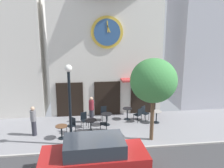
# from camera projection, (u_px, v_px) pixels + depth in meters

# --- Properties ---
(ground_plane) EXTENTS (27.34, 10.77, 0.13)m
(ground_plane) POSITION_uv_depth(u_px,v_px,m) (105.00, 156.00, 11.30)
(ground_plane) COLOR gray
(clock_building) EXTENTS (7.49, 3.41, 10.19)m
(clock_building) POSITION_uv_depth(u_px,v_px,m) (105.00, 35.00, 16.35)
(clock_building) COLOR silver
(clock_building) RESTS_ON ground_plane
(neighbor_building_left) EXTENTS (5.44, 4.91, 11.98)m
(neighbor_building_left) POSITION_uv_depth(u_px,v_px,m) (4.00, 25.00, 16.65)
(neighbor_building_left) COLOR silver
(neighbor_building_left) RESTS_ON ground_plane
(neighbor_building_right) EXTENTS (5.12, 3.97, 13.73)m
(neighbor_building_right) POSITION_uv_depth(u_px,v_px,m) (209.00, 13.00, 17.85)
(neighbor_building_right) COLOR #B2B2BC
(neighbor_building_right) RESTS_ON ground_plane
(street_lamp) EXTENTS (0.36, 0.36, 4.13)m
(street_lamp) POSITION_uv_depth(u_px,v_px,m) (70.00, 105.00, 11.83)
(street_lamp) COLOR black
(street_lamp) RESTS_ON ground_plane
(street_tree) EXTENTS (2.40, 2.16, 4.37)m
(street_tree) POSITION_uv_depth(u_px,v_px,m) (154.00, 81.00, 12.12)
(street_tree) COLOR brown
(street_tree) RESTS_ON ground_plane
(cafe_table_rightmost) EXTENTS (0.64, 0.64, 0.73)m
(cafe_table_rightmost) POSITION_uv_depth(u_px,v_px,m) (62.00, 130.00, 12.87)
(cafe_table_rightmost) COLOR black
(cafe_table_rightmost) RESTS_ON ground_plane
(cafe_table_center) EXTENTS (0.68, 0.68, 0.75)m
(cafe_table_center) POSITION_uv_depth(u_px,v_px,m) (91.00, 124.00, 13.62)
(cafe_table_center) COLOR black
(cafe_table_center) RESTS_ON ground_plane
(cafe_table_near_curb) EXTENTS (0.68, 0.68, 0.72)m
(cafe_table_near_curb) POSITION_uv_depth(u_px,v_px,m) (107.00, 117.00, 14.63)
(cafe_table_near_curb) COLOR black
(cafe_table_near_curb) RESTS_ON ground_plane
(cafe_table_near_door) EXTENTS (0.60, 0.60, 0.76)m
(cafe_table_near_door) POSITION_uv_depth(u_px,v_px,m) (127.00, 112.00, 15.51)
(cafe_table_near_door) COLOR black
(cafe_table_near_door) RESTS_ON ground_plane
(cafe_table_leftmost) EXTENTS (0.64, 0.64, 0.75)m
(cafe_table_leftmost) POSITION_uv_depth(u_px,v_px,m) (156.00, 115.00, 14.98)
(cafe_table_leftmost) COLOR black
(cafe_table_leftmost) RESTS_ON ground_plane
(cafe_chair_outer) EXTENTS (0.43, 0.43, 0.90)m
(cafe_chair_outer) POSITION_uv_depth(u_px,v_px,m) (105.00, 122.00, 13.78)
(cafe_chair_outer) COLOR black
(cafe_chair_outer) RESTS_ON ground_plane
(cafe_chair_by_entrance) EXTENTS (0.57, 0.57, 0.90)m
(cafe_chair_by_entrance) POSITION_uv_depth(u_px,v_px,m) (72.00, 124.00, 13.54)
(cafe_chair_by_entrance) COLOR black
(cafe_chair_by_entrance) RESTS_ON ground_plane
(cafe_chair_near_lamp) EXTENTS (0.56, 0.56, 0.90)m
(cafe_chair_near_lamp) POSITION_uv_depth(u_px,v_px,m) (139.00, 114.00, 15.11)
(cafe_chair_near_lamp) COLOR black
(cafe_chair_near_lamp) RESTS_ON ground_plane
(cafe_chair_under_awning) EXTENTS (0.56, 0.56, 0.90)m
(cafe_chair_under_awning) POSITION_uv_depth(u_px,v_px,m) (144.00, 112.00, 15.45)
(cafe_chair_under_awning) COLOR black
(cafe_chair_under_awning) RESTS_ON ground_plane
(cafe_chair_mid_row) EXTENTS (0.51, 0.51, 0.90)m
(cafe_chair_mid_row) POSITION_uv_depth(u_px,v_px,m) (84.00, 119.00, 14.35)
(cafe_chair_mid_row) COLOR black
(cafe_chair_mid_row) RESTS_ON ground_plane
(cafe_chair_facing_wall) EXTENTS (0.47, 0.47, 0.90)m
(cafe_chair_facing_wall) POSITION_uv_depth(u_px,v_px,m) (104.00, 112.00, 15.41)
(cafe_chair_facing_wall) COLOR black
(cafe_chair_facing_wall) RESTS_ON ground_plane
(pedestrian_maroon) EXTENTS (0.45, 0.45, 1.67)m
(pedestrian_maroon) POSITION_uv_depth(u_px,v_px,m) (91.00, 109.00, 14.93)
(pedestrian_maroon) COLOR #2D2D38
(pedestrian_maroon) RESTS_ON ground_plane
(pedestrian_grey) EXTENTS (0.44, 0.44, 1.67)m
(pedestrian_grey) POSITION_uv_depth(u_px,v_px,m) (34.00, 121.00, 13.17)
(pedestrian_grey) COLOR #2D2D38
(pedestrian_grey) RESTS_ON ground_plane
(parked_car_red) EXTENTS (4.35, 2.11, 1.55)m
(parked_car_red) POSITION_uv_depth(u_px,v_px,m) (94.00, 157.00, 9.72)
(parked_car_red) COLOR maroon
(parked_car_red) RESTS_ON ground_plane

